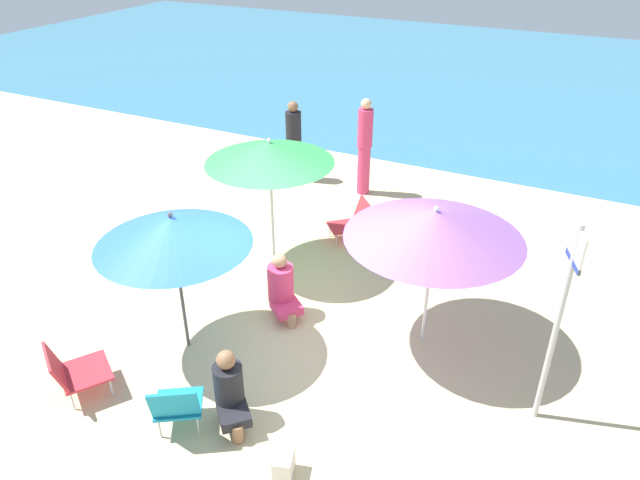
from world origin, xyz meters
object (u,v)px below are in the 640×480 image
(person_d, at_px, (282,287))
(warning_sign, at_px, (562,304))
(beach_chair_c, at_px, (177,405))
(umbrella_blue, at_px, (172,231))
(person_a, at_px, (294,141))
(umbrella_green, at_px, (269,152))
(beach_bag, at_px, (284,465))
(beach_chair_b, at_px, (73,370))
(person_b, at_px, (365,146))
(beach_chair_a, at_px, (353,221))
(person_c, at_px, (230,390))
(umbrella_purple, at_px, (435,225))

(person_d, height_order, warning_sign, warning_sign)
(warning_sign, bearing_deg, beach_chair_c, -170.81)
(umbrella_blue, height_order, person_a, umbrella_blue)
(umbrella_blue, xyz_separation_m, beach_chair_c, (0.77, -1.15, -1.25))
(person_a, bearing_deg, beach_chair_c, 121.96)
(umbrella_green, relative_size, beach_bag, 7.06)
(beach_chair_b, distance_m, person_b, 6.34)
(beach_chair_c, xyz_separation_m, person_b, (-0.53, 6.19, 0.55))
(beach_chair_c, xyz_separation_m, person_a, (-1.99, 6.19, 0.41))
(beach_bag, bearing_deg, beach_chair_c, 180.00)
(person_b, relative_size, person_d, 1.97)
(beach_chair_c, distance_m, person_a, 6.51)
(umbrella_green, relative_size, beach_chair_c, 2.79)
(umbrella_green, xyz_separation_m, person_d, (0.77, -1.09, -1.34))
(person_b, distance_m, warning_sign, 5.79)
(beach_bag, bearing_deg, person_d, 119.52)
(beach_chair_a, xyz_separation_m, beach_chair_c, (0.00, -4.48, 0.04))
(umbrella_green, relative_size, beach_chair_b, 2.48)
(person_c, xyz_separation_m, person_d, (-0.43, 1.86, 0.00))
(beach_chair_a, height_order, beach_chair_c, beach_chair_c)
(umbrella_blue, distance_m, person_c, 1.85)
(umbrella_green, bearing_deg, beach_chair_a, 55.92)
(umbrella_purple, height_order, warning_sign, warning_sign)
(beach_chair_c, relative_size, warning_sign, 0.31)
(umbrella_purple, relative_size, beach_chair_b, 2.57)
(umbrella_purple, relative_size, beach_chair_c, 2.89)
(beach_chair_c, distance_m, person_b, 6.24)
(umbrella_blue, distance_m, beach_chair_b, 1.86)
(umbrella_green, xyz_separation_m, beach_chair_c, (0.79, -3.31, -1.40))
(umbrella_green, relative_size, person_d, 2.18)
(umbrella_green, bearing_deg, umbrella_purple, -16.35)
(umbrella_purple, height_order, beach_chair_c, umbrella_purple)
(person_a, distance_m, beach_bag, 7.01)
(umbrella_purple, bearing_deg, beach_chair_b, -140.21)
(person_c, bearing_deg, beach_chair_c, -93.03)
(beach_chair_b, relative_size, person_a, 0.51)
(person_a, relative_size, person_b, 0.87)
(person_a, bearing_deg, umbrella_blue, 117.75)
(umbrella_blue, distance_m, beach_chair_c, 1.86)
(person_d, xyz_separation_m, beach_bag, (1.26, -2.22, -0.29))
(person_d, relative_size, beach_bag, 3.24)
(person_a, xyz_separation_m, person_b, (1.46, 0.01, 0.14))
(beach_chair_c, bearing_deg, umbrella_green, -19.00)
(umbrella_blue, height_order, warning_sign, warning_sign)
(warning_sign, relative_size, beach_bag, 8.28)
(beach_chair_c, distance_m, person_d, 2.22)
(umbrella_blue, xyz_separation_m, person_a, (-1.22, 5.04, -0.84))
(umbrella_green, height_order, beach_chair_c, umbrella_green)
(beach_chair_a, bearing_deg, umbrella_purple, 91.12)
(warning_sign, bearing_deg, beach_chair_b, -177.78)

